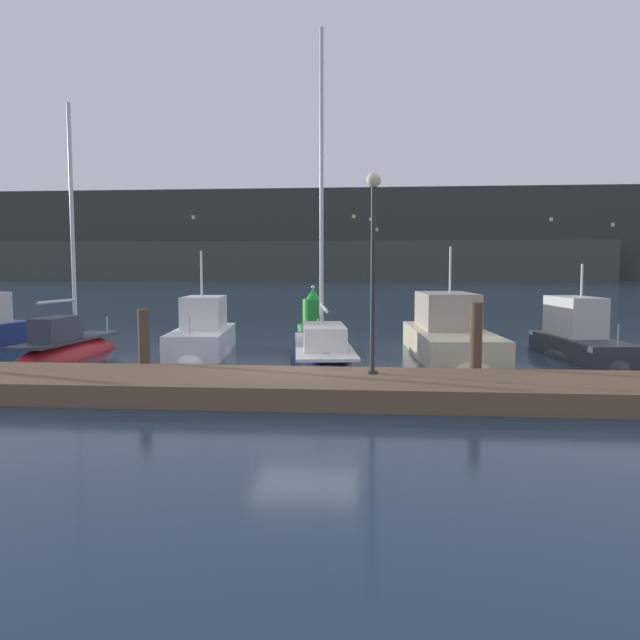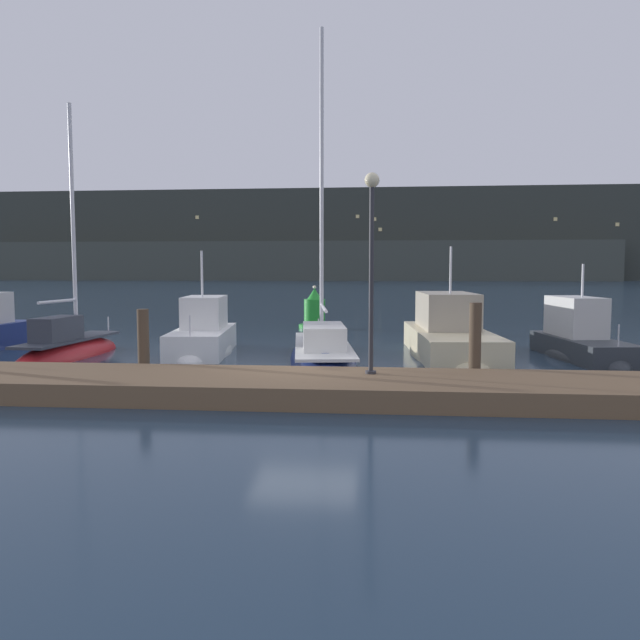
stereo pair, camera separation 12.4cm
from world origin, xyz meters
The scene contains 12 objects.
ground_plane centered at (0.00, 0.00, 0.00)m, with size 400.00×400.00×0.00m, color #1E3347.
dock centered at (0.00, -1.59, 0.23)m, with size 33.59×2.80×0.45m, color brown.
mooring_pile_1 centered at (-3.96, 0.06, 0.87)m, with size 0.28×0.28×1.74m, color #4C3D2D.
mooring_pile_2 centered at (3.96, 0.06, 0.97)m, with size 0.28×0.28×1.94m, color #4C3D2D.
sailboat_berth_2 centered at (-7.71, 3.56, 0.17)m, with size 1.55×5.51×8.31m.
motorboat_berth_3 centered at (-3.90, 4.94, 0.30)m, with size 2.40×5.26×3.90m.
sailboat_berth_4 centered at (0.08, 3.72, 0.13)m, with size 2.89×7.86×10.42m.
motorboat_berth_5 centered at (3.95, 5.19, 0.32)m, with size 2.86×7.33×4.08m.
motorboat_berth_6 centered at (7.84, 4.92, 0.28)m, with size 2.25×5.27×3.52m.
channel_buoy centered at (-1.22, 13.89, 0.72)m, with size 1.46×1.46×1.95m.
dock_lamppost centered at (1.58, -1.09, 3.30)m, with size 0.32×0.32×4.30m.
hillside_backdrop centered at (-2.52, 136.89, 9.81)m, with size 240.00×23.00×21.29m.
Camera 1 is at (1.63, -14.52, 2.72)m, focal length 35.00 mm.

